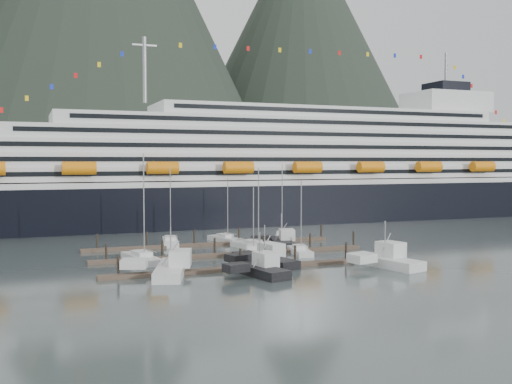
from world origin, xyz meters
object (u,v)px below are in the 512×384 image
Objects in this scene: sailboat_c at (254,252)px; trawler_c at (264,259)px; trawler_d at (384,260)px; trawler_e at (281,242)px; sailboat_d at (255,247)px; sailboat_b at (142,259)px; trawler_a at (170,268)px; trawler_b at (259,269)px; cruise_ship at (293,176)px; sailboat_e at (170,242)px; sailboat_f at (225,240)px; sailboat_g at (282,237)px; sailboat_h at (300,252)px.

sailboat_c is 10.47m from trawler_c.
trawler_d is 25.93m from trawler_e.
sailboat_b is at bearing 90.65° from sailboat_d.
sailboat_d is 27.10m from trawler_a.
trawler_a is at bearing 53.49° from trawler_b.
sailboat_c is 0.88× the size of trawler_c.
cruise_ship reaches higher than sailboat_e.
sailboat_f is 1.20× the size of trawler_b.
sailboat_f is 12.35m from sailboat_g.
trawler_c is (-2.52, -26.89, 0.45)m from sailboat_f.
sailboat_d is 1.39× the size of trawler_e.
cruise_ship is 17.42× the size of sailboat_c.
trawler_a is 1.28× the size of trawler_b.
cruise_ship is at bearing -3.44° from sailboat_g.
cruise_ship is 51.67m from trawler_e.
sailboat_b is 21.78m from trawler_b.
sailboat_b is at bearing 164.25° from sailboat_e.
trawler_a is at bearing 143.40° from trawler_e.
sailboat_b is at bearing 121.44° from trawler_e.
sailboat_h is at bearing -168.11° from trawler_e.
sailboat_c is 16.67m from sailboat_f.
trawler_b is 20.51m from trawler_d.
trawler_b is at bearing 138.28° from trawler_c.
trawler_b is at bearing 145.28° from sailboat_d.
trawler_a is at bearing 159.15° from sailboat_g.
sailboat_c reaches higher than trawler_e.
trawler_d is at bearing -103.59° from cruise_ship.
sailboat_f is at bearing -12.74° from trawler_a.
sailboat_c is 0.90× the size of trawler_d.
sailboat_h reaches higher than trawler_b.
sailboat_f is 0.82× the size of sailboat_g.
sailboat_g reaches higher than trawler_c.
sailboat_f is 0.96× the size of trawler_c.
sailboat_g is (12.66, 16.66, 0.02)m from sailboat_c.
sailboat_f reaches higher than trawler_c.
sailboat_e is at bearing 21.34° from trawler_d.
trawler_c is at bearing 175.59° from sailboat_g.
trawler_c is at bearing -129.09° from sailboat_b.
trawler_e is (10.27, 17.03, 0.01)m from trawler_c.
sailboat_g is at bearing -41.63° from trawler_b.
sailboat_b is 28.68m from trawler_e.
sailboat_b reaches higher than trawler_a.
cruise_ship is 72.84m from trawler_d.
sailboat_g is (12.35, -0.00, 0.01)m from sailboat_f.
sailboat_e is 0.95× the size of sailboat_g.
sailboat_d reaches higher than trawler_c.
trawler_a is 1.03× the size of trawler_c.
trawler_b is (-6.51, -35.02, 0.45)m from sailboat_f.
sailboat_b reaches higher than sailboat_f.
sailboat_d reaches higher than sailboat_c.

